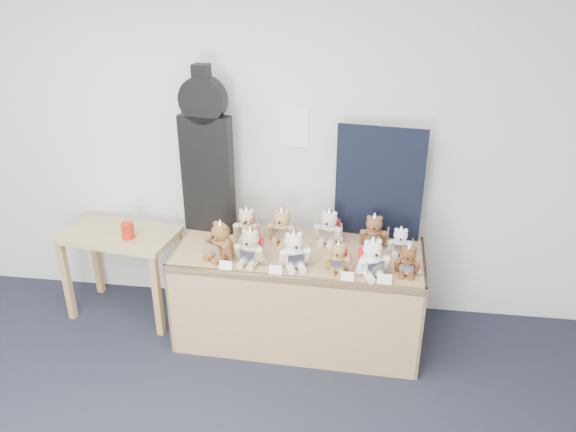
# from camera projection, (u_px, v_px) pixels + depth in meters

# --- Properties ---
(room_shell) EXTENTS (6.00, 6.00, 6.00)m
(room_shell) POSITION_uv_depth(u_px,v_px,m) (294.00, 127.00, 4.06)
(room_shell) COLOR white
(room_shell) RESTS_ON floor
(display_table) EXTENTS (1.76, 0.78, 0.72)m
(display_table) POSITION_uv_depth(u_px,v_px,m) (297.00, 275.00, 3.94)
(display_table) COLOR #91714A
(display_table) RESTS_ON floor
(side_table) EXTENTS (0.91, 0.59, 0.71)m
(side_table) POSITION_uv_depth(u_px,v_px,m) (121.00, 247.00, 4.28)
(side_table) COLOR tan
(side_table) RESTS_ON floor
(guitar_case) EXTENTS (0.38, 0.15, 1.22)m
(guitar_case) POSITION_uv_depth(u_px,v_px,m) (206.00, 153.00, 3.99)
(guitar_case) COLOR black
(guitar_case) RESTS_ON display_table
(navy_board) EXTENTS (0.62, 0.10, 0.83)m
(navy_board) POSITION_uv_depth(u_px,v_px,m) (379.00, 183.00, 3.97)
(navy_board) COLOR black
(navy_board) RESTS_ON display_table
(red_cup) EXTENTS (0.09, 0.09, 0.12)m
(red_cup) POSITION_uv_depth(u_px,v_px,m) (128.00, 231.00, 4.12)
(red_cup) COLOR #AA1F0B
(red_cup) RESTS_ON side_table
(teddy_front_far_left) EXTENTS (0.24, 0.24, 0.30)m
(teddy_front_far_left) POSITION_uv_depth(u_px,v_px,m) (220.00, 242.00, 3.80)
(teddy_front_far_left) COLOR brown
(teddy_front_far_left) RESTS_ON display_table
(teddy_front_left) EXTENTS (0.23, 0.21, 0.28)m
(teddy_front_left) POSITION_uv_depth(u_px,v_px,m) (251.00, 248.00, 3.74)
(teddy_front_left) COLOR tan
(teddy_front_left) RESTS_ON display_table
(teddy_front_centre) EXTENTS (0.24, 0.22, 0.29)m
(teddy_front_centre) POSITION_uv_depth(u_px,v_px,m) (294.00, 251.00, 3.69)
(teddy_front_centre) COLOR silver
(teddy_front_centre) RESTS_ON display_table
(teddy_front_right) EXTENTS (0.19, 0.16, 0.23)m
(teddy_front_right) POSITION_uv_depth(u_px,v_px,m) (338.00, 258.00, 3.65)
(teddy_front_right) COLOR olive
(teddy_front_right) RESTS_ON display_table
(teddy_front_far_right) EXTENTS (0.24, 0.23, 0.29)m
(teddy_front_far_right) POSITION_uv_depth(u_px,v_px,m) (372.00, 259.00, 3.59)
(teddy_front_far_right) COLOR white
(teddy_front_far_right) RESTS_ON display_table
(teddy_front_end) EXTENTS (0.19, 0.16, 0.23)m
(teddy_front_end) POSITION_uv_depth(u_px,v_px,m) (408.00, 262.00, 3.61)
(teddy_front_end) COLOR brown
(teddy_front_end) RESTS_ON display_table
(teddy_back_left) EXTENTS (0.23, 0.19, 0.27)m
(teddy_back_left) POSITION_uv_depth(u_px,v_px,m) (247.00, 225.00, 4.05)
(teddy_back_left) COLOR #C4B98F
(teddy_back_left) RESTS_ON display_table
(teddy_back_centre_left) EXTENTS (0.23, 0.19, 0.28)m
(teddy_back_centre_left) POSITION_uv_depth(u_px,v_px,m) (282.00, 226.00, 4.03)
(teddy_back_centre_left) COLOR tan
(teddy_back_centre_left) RESTS_ON display_table
(teddy_back_centre_right) EXTENTS (0.23, 0.21, 0.28)m
(teddy_back_centre_right) POSITION_uv_depth(u_px,v_px,m) (329.00, 228.00, 4.01)
(teddy_back_centre_right) COLOR beige
(teddy_back_centre_right) RESTS_ON display_table
(teddy_back_right) EXTENTS (0.22, 0.17, 0.27)m
(teddy_back_right) POSITION_uv_depth(u_px,v_px,m) (374.00, 232.00, 3.96)
(teddy_back_right) COLOR brown
(teddy_back_right) RESTS_ON display_table
(teddy_back_end) EXTENTS (0.18, 0.15, 0.22)m
(teddy_back_end) POSITION_uv_depth(u_px,v_px,m) (400.00, 242.00, 3.85)
(teddy_back_end) COLOR silver
(teddy_back_end) RESTS_ON display_table
(teddy_back_far_left) EXTENTS (0.21, 0.18, 0.25)m
(teddy_back_far_left) POSITION_uv_depth(u_px,v_px,m) (248.00, 227.00, 4.05)
(teddy_back_far_left) COLOR #8C6041
(teddy_back_far_left) RESTS_ON display_table
(entry_card_a) EXTENTS (0.09, 0.02, 0.06)m
(entry_card_a) POSITION_uv_depth(u_px,v_px,m) (226.00, 265.00, 3.68)
(entry_card_a) COLOR white
(entry_card_a) RESTS_ON display_table
(entry_card_b) EXTENTS (0.09, 0.02, 0.06)m
(entry_card_b) POSITION_uv_depth(u_px,v_px,m) (276.00, 270.00, 3.63)
(entry_card_b) COLOR white
(entry_card_b) RESTS_ON display_table
(entry_card_c) EXTENTS (0.08, 0.02, 0.06)m
(entry_card_c) POSITION_uv_depth(u_px,v_px,m) (347.00, 276.00, 3.56)
(entry_card_c) COLOR white
(entry_card_c) RESTS_ON display_table
(entry_card_d) EXTENTS (0.09, 0.02, 0.07)m
(entry_card_d) POSITION_uv_depth(u_px,v_px,m) (384.00, 279.00, 3.52)
(entry_card_d) COLOR white
(entry_card_d) RESTS_ON display_table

